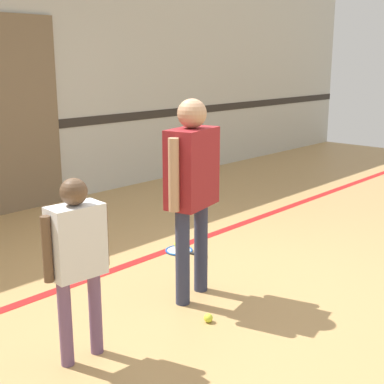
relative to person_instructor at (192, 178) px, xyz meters
name	(u,v)px	position (x,y,z in m)	size (l,w,h in m)	color
ground_plane	(198,289)	(0.14, 0.06, -0.97)	(16.00, 16.00, 0.00)	tan
floor_stripe	(132,263)	(0.14, 0.89, -0.97)	(14.40, 0.10, 0.01)	red
person_instructor	(192,178)	(0.00, 0.00, 0.00)	(0.58, 0.33, 1.57)	#2D334C
person_student_left	(77,250)	(-1.14, -0.11, -0.24)	(0.44, 0.21, 1.17)	#6B4C70
racket_spare_on_floor	(181,251)	(0.67, 0.78, -0.96)	(0.32, 0.49, 0.03)	blue
tennis_ball_near_instructor	(208,318)	(-0.24, -0.38, -0.94)	(0.07, 0.07, 0.07)	#CCE038
tennis_ball_by_spare_racket	(177,244)	(0.74, 0.88, -0.94)	(0.07, 0.07, 0.07)	#CCE038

